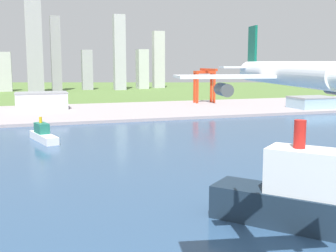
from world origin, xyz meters
TOP-DOWN VIEW (x-y plane):
  - ground_plane at (0.00, 300.00)m, footprint 2400.00×2400.00m
  - water_bay at (0.00, 240.00)m, footprint 840.00×360.00m
  - industrial_pier at (0.00, 490.00)m, footprint 840.00×140.00m
  - airplane_landing at (-19.58, 157.18)m, footprint 38.82×43.15m
  - ferry_boat at (-54.47, 356.63)m, footprint 15.77×35.27m
  - cargo_ship at (13.86, 187.55)m, footprint 53.20×58.22m
  - port_crane_red at (123.90, 527.73)m, footprint 22.48×41.55m
  - warehouse_main at (-49.37, 518.79)m, footprint 48.15×29.12m
  - warehouse_annex at (203.41, 446.30)m, footprint 40.75×31.61m
  - distant_skyline at (-21.05, 826.58)m, footprint 358.02×76.13m

SIDE VIEW (x-z plane):
  - ground_plane at x=0.00m, z-range 0.00..0.00m
  - water_bay at x=0.00m, z-range 0.00..0.15m
  - industrial_pier at x=0.00m, z-range 0.00..2.50m
  - ferry_boat at x=-54.47m, z-range -3.10..11.10m
  - warehouse_annex at x=203.41m, z-range 2.52..13.74m
  - cargo_ship at x=13.86m, z-range -7.00..24.11m
  - warehouse_main at x=-49.37m, z-range 2.52..18.75m
  - port_crane_red at x=123.90m, z-range 10.66..48.44m
  - airplane_landing at x=-19.58m, z-range 38.46..52.09m
  - distant_skyline at x=-21.05m, z-range -17.39..128.46m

